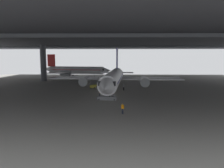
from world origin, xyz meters
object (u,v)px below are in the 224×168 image
crew_worker_by_stairs (100,92)px  airplane_distant (75,70)px  airplane_main (114,78)px  crew_worker_near_nose (123,108)px  boarding_stairs (107,96)px  baggage_tug (93,86)px

crew_worker_by_stairs → airplane_distant: bearing=107.9°
airplane_main → crew_worker_by_stairs: airplane_main is taller
crew_worker_near_nose → airplane_distant: 60.65m
boarding_stairs → baggage_tug: (-4.49, 16.20, -0.20)m
airplane_main → crew_worker_near_nose: (1.59, -20.85, -2.51)m
boarding_stairs → baggage_tug: bearing=105.5°
baggage_tug → airplane_distant: bearing=110.1°
baggage_tug → crew_worker_near_nose: bearing=-74.6°
airplane_distant → baggage_tug: size_ratio=12.56×
crew_worker_by_stairs → baggage_tug: bearing=102.2°
crew_worker_near_nose → crew_worker_by_stairs: bearing=108.1°
crew_worker_near_nose → baggage_tug: crew_worker_near_nose is taller
airplane_main → airplane_distant: 40.58m
airplane_main → airplane_distant: airplane_main is taller
airplane_main → crew_worker_near_nose: size_ratio=22.21×
crew_worker_by_stairs → baggage_tug: crew_worker_by_stairs is taller
boarding_stairs → airplane_distant: size_ratio=0.15×
boarding_stairs → airplane_main: bearing=82.5°
crew_worker_by_stairs → airplane_distant: airplane_distant is taller
airplane_main → baggage_tug: 8.94m
airplane_main → airplane_distant: (-17.08, 36.81, -0.28)m
airplane_main → boarding_stairs: 10.53m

